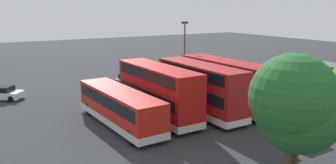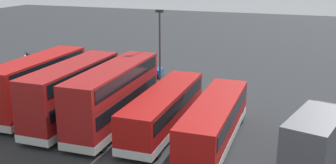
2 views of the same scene
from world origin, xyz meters
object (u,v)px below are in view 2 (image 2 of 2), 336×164
at_px(car_hatchback_silver, 144,70).
at_px(waste_bin_yellow, 150,84).
at_px(lamp_post_tall, 160,47).
at_px(bus_double_decker_fourth, 73,92).
at_px(bus_double_decker_third, 115,95).
at_px(bus_single_deck_second, 164,109).
at_px(bus_double_decker_fifth, 39,84).
at_px(bus_single_deck_sixth, 2,89).
at_px(bus_single_deck_near_end, 215,120).
at_px(box_truck_blue, 318,135).
at_px(car_small_green, 36,59).

xyz_separation_m(car_hatchback_silver, waste_bin_yellow, (-2.47, 4.08, -0.22)).
bearing_deg(lamp_post_tall, bus_double_decker_fourth, 65.41).
height_order(bus_double_decker_fourth, car_hatchback_silver, bus_double_decker_fourth).
distance_m(bus_double_decker_third, car_hatchback_silver, 14.23).
relative_size(bus_single_deck_second, lamp_post_tall, 1.46).
xyz_separation_m(bus_double_decker_fifth, bus_single_deck_sixth, (3.64, 0.19, -0.82)).
height_order(bus_single_deck_near_end, lamp_post_tall, lamp_post_tall).
xyz_separation_m(lamp_post_tall, waste_bin_yellow, (1.65, -1.69, -4.14)).
bearing_deg(bus_single_deck_second, waste_bin_yellow, -62.00).
distance_m(bus_double_decker_fifth, bus_single_deck_sixth, 3.74).
distance_m(bus_single_deck_near_end, bus_single_deck_sixth, 18.33).
relative_size(bus_single_deck_second, bus_double_decker_fourth, 1.12).
bearing_deg(bus_single_deck_second, bus_single_deck_sixth, 0.93).
relative_size(bus_single_deck_second, bus_double_decker_fifth, 1.12).
bearing_deg(bus_single_deck_near_end, bus_single_deck_second, -13.88).
distance_m(bus_double_decker_third, waste_bin_yellow, 9.85).
bearing_deg(box_truck_blue, bus_double_decker_third, -3.58).
bearing_deg(car_hatchback_silver, lamp_post_tall, 125.56).
bearing_deg(waste_bin_yellow, car_small_green, -15.09).
height_order(bus_single_deck_near_end, bus_single_deck_second, same).
bearing_deg(bus_double_decker_fifth, car_small_green, -51.00).
height_order(bus_double_decker_third, lamp_post_tall, lamp_post_tall).
bearing_deg(bus_double_decker_third, car_hatchback_silver, -75.30).
xyz_separation_m(bus_single_deck_sixth, car_small_green, (7.37, -13.79, -0.92)).
height_order(bus_single_deck_near_end, bus_single_deck_sixth, same).
relative_size(car_hatchback_silver, waste_bin_yellow, 4.45).
xyz_separation_m(bus_double_decker_fifth, lamp_post_tall, (-7.58, -7.35, 2.17)).
xyz_separation_m(bus_single_deck_near_end, bus_single_deck_second, (3.96, -0.98, 0.00)).
distance_m(bus_single_deck_near_end, bus_double_decker_third, 7.68).
distance_m(bus_double_decker_third, box_truck_blue, 14.16).
distance_m(bus_single_deck_near_end, car_hatchback_silver, 17.99).
height_order(car_hatchback_silver, lamp_post_tall, lamp_post_tall).
xyz_separation_m(bus_single_deck_sixth, lamp_post_tall, (-11.22, -7.54, 2.99)).
distance_m(bus_double_decker_third, lamp_post_tall, 8.21).
distance_m(bus_single_deck_near_end, box_truck_blue, 6.51).
distance_m(bus_double_decker_fifth, car_hatchback_silver, 13.67).
xyz_separation_m(bus_double_decker_third, box_truck_blue, (-14.11, 0.88, -0.74)).
relative_size(bus_single_deck_near_end, bus_double_decker_fifth, 1.08).
bearing_deg(bus_double_decker_fourth, box_truck_blue, 178.48).
height_order(bus_single_deck_second, waste_bin_yellow, bus_single_deck_second).
bearing_deg(car_small_green, waste_bin_yellow, 164.91).
xyz_separation_m(bus_double_decker_fourth, bus_single_deck_sixth, (7.41, -0.78, -0.82)).
height_order(car_small_green, lamp_post_tall, lamp_post_tall).
bearing_deg(waste_bin_yellow, bus_double_decker_third, 96.62).
xyz_separation_m(bus_double_decker_third, bus_double_decker_fifth, (7.04, -0.55, -0.00)).
xyz_separation_m(bus_double_decker_fifth, box_truck_blue, (-21.16, 1.43, -0.74)).
height_order(bus_double_decker_fifth, car_small_green, bus_double_decker_fifth).
bearing_deg(bus_double_decker_fifth, bus_double_decker_third, 175.54).
relative_size(bus_single_deck_sixth, car_small_green, 2.59).
xyz_separation_m(bus_single_deck_second, car_hatchback_silver, (7.25, -13.07, -0.92)).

